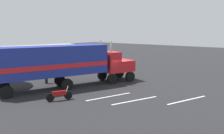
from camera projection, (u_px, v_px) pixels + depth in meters
The scene contains 8 objects.
ground_plane at pixel (113, 81), 25.68m from camera, with size 120.00×120.00×0.00m, color #232326.
lane_stripe_near at pixel (109, 97), 19.74m from camera, with size 4.40×0.16×0.01m, color silver.
lane_stripe_mid at pixel (135, 100), 18.66m from camera, with size 4.40×0.16×0.01m, color silver.
lane_stripe_far at pixel (187, 100), 18.78m from camera, with size 4.40×0.16×0.01m, color silver.
semi_truck at pixel (64, 62), 22.48m from camera, with size 14.16×7.15×4.50m.
person_bystander at pixel (46, 75), 24.45m from camera, with size 0.34×0.45×1.63m.
parked_bus at pixel (40, 54), 34.19m from camera, with size 11.29×4.92×3.40m.
motorcycle at pixel (59, 95), 18.61m from camera, with size 1.95×0.99×1.12m.
Camera 1 is at (-19.51, -15.79, 5.62)m, focal length 37.22 mm.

